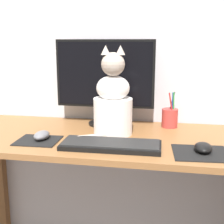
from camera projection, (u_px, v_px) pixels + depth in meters
name	position (u px, v px, depth m)	size (l,w,h in m)	color
wall_back	(121.00, 23.00, 1.61)	(7.00, 0.04, 2.50)	silver
desk	(109.00, 158.00, 1.43)	(1.50, 0.59, 0.74)	brown
monitor	(105.00, 79.00, 1.56)	(0.50, 0.17, 0.43)	black
keyboard	(111.00, 145.00, 1.25)	(0.41, 0.16, 0.02)	black
mousepad_left	(38.00, 141.00, 1.34)	(0.18, 0.16, 0.00)	black
mousepad_right	(201.00, 153.00, 1.19)	(0.22, 0.20, 0.00)	black
computer_mouse_left	(42.00, 135.00, 1.35)	(0.06, 0.10, 0.04)	slate
computer_mouse_right	(203.00, 147.00, 1.19)	(0.07, 0.10, 0.03)	black
cat	(113.00, 102.00, 1.41)	(0.24, 0.26, 0.40)	white
pen_cup	(170.00, 117.00, 1.55)	(0.08, 0.08, 0.18)	#B23833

